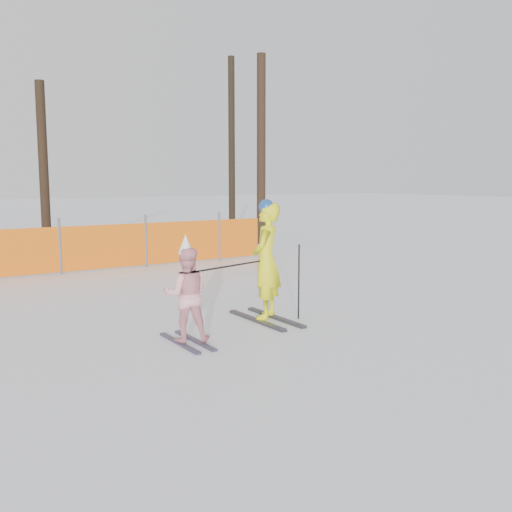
# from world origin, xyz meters

# --- Properties ---
(ground) EXTENTS (120.00, 120.00, 0.00)m
(ground) POSITION_xyz_m (0.00, 0.00, 0.00)
(ground) COLOR white
(ground) RESTS_ON ground
(adult) EXTENTS (0.73, 1.40, 1.79)m
(adult) POSITION_xyz_m (0.29, 0.67, 0.89)
(adult) COLOR black
(adult) RESTS_ON ground
(child) EXTENTS (0.72, 1.06, 1.39)m
(child) POSITION_xyz_m (-1.22, 0.24, 0.64)
(child) COLOR black
(child) RESTS_ON ground
(ski_poles) EXTENTS (1.86, 0.38, 1.12)m
(ski_poles) POSITION_xyz_m (0.09, 0.46, 0.74)
(ski_poles) COLOR black
(ski_poles) RESTS_ON ground
(tree_trunks) EXTENTS (6.57, 2.11, 6.05)m
(tree_trunks) POSITION_xyz_m (3.81, 10.07, 2.82)
(tree_trunks) COLOR black
(tree_trunks) RESTS_ON ground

